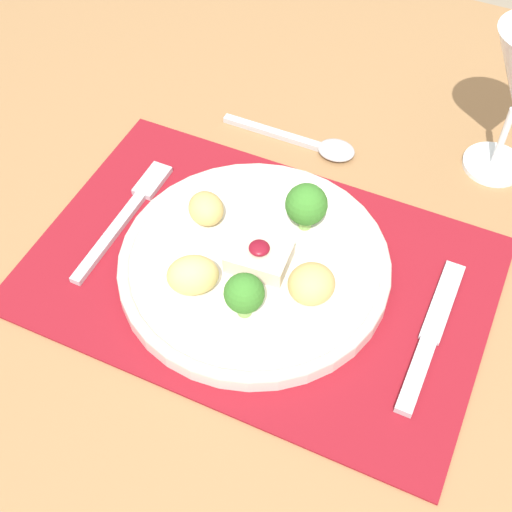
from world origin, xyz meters
TOP-DOWN VIEW (x-y plane):
  - dining_table at (0.00, 0.00)m, footprint 1.31×1.18m
  - placemat at (0.00, 0.00)m, footprint 0.46×0.31m
  - dinner_plate at (-0.00, 0.00)m, footprint 0.28×0.28m
  - fork at (-0.16, 0.01)m, footprint 0.02×0.18m
  - knife at (0.18, -0.01)m, footprint 0.02×0.18m
  - spoon at (-0.02, 0.20)m, footprint 0.17×0.04m

SIDE VIEW (x-z plane):
  - dining_table at x=0.00m, z-range 0.30..1.07m
  - placemat at x=0.00m, z-range 0.77..0.78m
  - spoon at x=-0.02m, z-range 0.77..0.79m
  - knife at x=0.18m, z-range 0.78..0.79m
  - fork at x=-0.16m, z-range 0.78..0.78m
  - dinner_plate at x=0.00m, z-range 0.76..0.83m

